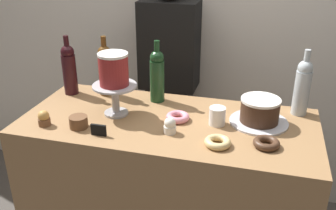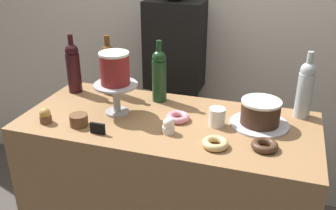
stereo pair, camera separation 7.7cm
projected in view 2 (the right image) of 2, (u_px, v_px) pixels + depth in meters
name	position (u px, v px, depth m)	size (l,w,h in m)	color
back_wall	(211.00, 13.00, 2.44)	(6.00, 0.05, 2.60)	silver
display_counter	(168.00, 201.00, 2.01)	(1.40, 0.63, 0.96)	#997047
cake_stand_pedestal	(116.00, 94.00, 1.84)	(0.21, 0.21, 0.15)	#B2B2B7
white_layer_cake	(114.00, 68.00, 1.79)	(0.14, 0.14, 0.16)	maroon
silver_serving_platter	(259.00, 124.00, 1.77)	(0.27, 0.27, 0.01)	silver
chocolate_round_cake	(260.00, 112.00, 1.74)	(0.18, 0.18, 0.11)	#3D2619
wine_bottle_green	(159.00, 75.00, 1.97)	(0.08, 0.08, 0.33)	#193D1E
wine_bottle_dark_red	(73.00, 67.00, 2.08)	(0.08, 0.08, 0.33)	black
wine_bottle_clear	(305.00, 89.00, 1.79)	(0.08, 0.08, 0.33)	#B2BCC1
wine_bottle_amber	(109.00, 68.00, 2.06)	(0.08, 0.08, 0.33)	#5B3814
cupcake_vanilla	(169.00, 126.00, 1.69)	(0.06, 0.06, 0.07)	white
cupcake_caramel	(45.00, 116.00, 1.78)	(0.06, 0.06, 0.07)	brown
donut_glazed	(215.00, 143.00, 1.58)	(0.11, 0.11, 0.03)	#E0C17F
donut_pink	(178.00, 117.00, 1.81)	(0.11, 0.11, 0.03)	pink
donut_chocolate	(265.00, 145.00, 1.57)	(0.11, 0.11, 0.03)	#472D1E
cookie_stack	(79.00, 120.00, 1.75)	(0.08, 0.08, 0.06)	brown
price_sign_chalkboard	(98.00, 128.00, 1.68)	(0.07, 0.01, 0.05)	black
coffee_cup_ceramic	(217.00, 117.00, 1.75)	(0.08, 0.08, 0.09)	white
barista_figure	(174.00, 88.00, 2.50)	(0.36, 0.22, 1.60)	black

